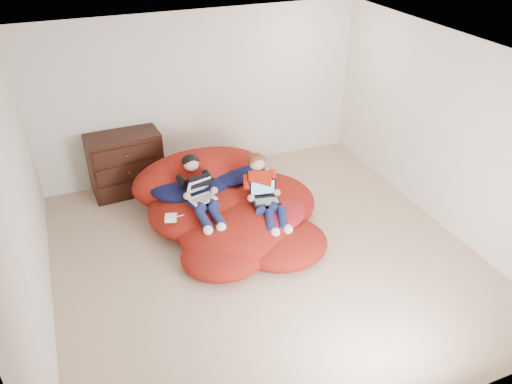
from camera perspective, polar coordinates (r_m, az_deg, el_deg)
name	(u,v)px	position (r m, az deg, el deg)	size (l,w,h in m)	color
room_shell	(265,242)	(6.14, 1.04, -5.77)	(5.10, 5.10, 2.77)	tan
dresser	(126,164)	(7.59, -14.64, 3.15)	(1.06, 0.61, 0.93)	black
beanbag_pile	(229,207)	(6.72, -3.11, -1.73)	(2.40, 2.46, 0.92)	#9D1A11
cream_pillow	(172,168)	(6.99, -9.53, 2.67)	(0.48, 0.31, 0.31)	beige
older_boy	(198,188)	(6.45, -6.59, 0.50)	(0.36, 1.14, 0.60)	black
younger_boy	(263,189)	(6.39, 0.85, 0.38)	(0.41, 1.00, 0.72)	red
laptop_white	(201,193)	(6.37, -6.32, -0.10)	(0.36, 0.39, 0.22)	white
laptop_black	(265,195)	(6.39, 1.01, -0.34)	(0.38, 0.32, 0.25)	black
power_adapter	(171,218)	(6.31, -9.70, -2.93)	(0.14, 0.14, 0.05)	white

